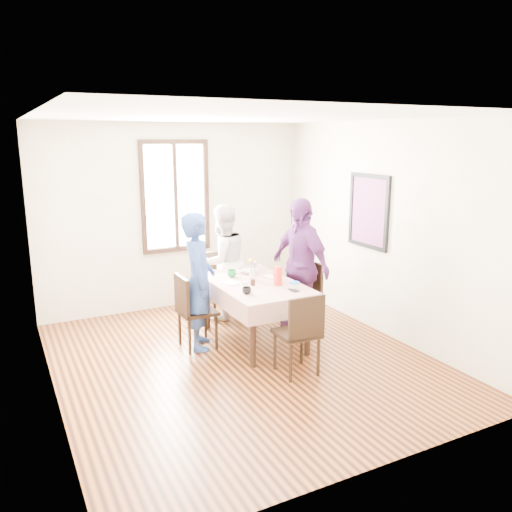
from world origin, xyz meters
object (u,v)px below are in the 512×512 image
at_px(person_far, 222,262).
at_px(person_right, 299,266).
at_px(dining_table, 254,312).
at_px(chair_far, 222,286).
at_px(chair_near, 297,333).
at_px(person_left, 198,281).
at_px(chair_left, 197,311).
at_px(chair_right, 300,297).

bearing_deg(person_far, person_right, 116.27).
distance_m(dining_table, person_far, 1.07).
distance_m(dining_table, person_right, 0.84).
distance_m(chair_far, chair_near, 2.01).
bearing_deg(person_left, person_right, -74.56).
xyz_separation_m(chair_left, chair_far, (0.69, 0.87, 0.00)).
relative_size(chair_far, person_far, 0.57).
height_order(chair_near, person_left, person_left).
bearing_deg(person_right, person_left, -101.79).
bearing_deg(chair_far, chair_near, 93.16).
xyz_separation_m(dining_table, person_right, (0.68, 0.05, 0.50)).
distance_m(person_far, person_right, 1.16).
bearing_deg(chair_far, chair_right, 129.07).
distance_m(chair_right, chair_far, 1.18).
relative_size(chair_right, person_far, 0.57).
distance_m(chair_left, person_left, 0.37).
relative_size(chair_near, person_far, 0.57).
bearing_deg(dining_table, chair_far, 90.00).
bearing_deg(chair_near, chair_far, 90.62).
relative_size(chair_left, chair_far, 1.00).
bearing_deg(chair_near, chair_left, 121.94).
relative_size(dining_table, person_left, 0.89).
bearing_deg(chair_left, chair_right, 85.41).
bearing_deg(person_far, chair_far, -99.43).
bearing_deg(chair_right, person_right, 84.85).
height_order(chair_right, chair_far, same).
xyz_separation_m(chair_left, person_far, (0.69, 0.85, 0.35)).
bearing_deg(chair_right, chair_far, 30.77).
bearing_deg(chair_right, chair_left, 81.09).
relative_size(person_left, person_right, 0.94).
height_order(chair_near, person_far, person_far).
relative_size(chair_right, person_right, 0.52).
xyz_separation_m(chair_right, person_left, (-1.37, 0.09, 0.37)).
distance_m(dining_table, chair_far, 1.01).
bearing_deg(dining_table, chair_right, 3.76).
xyz_separation_m(chair_right, person_far, (-0.69, 0.94, 0.35)).
distance_m(chair_far, person_left, 1.16).
xyz_separation_m(chair_left, person_right, (1.37, -0.09, 0.42)).
distance_m(chair_far, person_far, 0.35).
relative_size(chair_left, person_left, 0.55).
relative_size(person_far, person_right, 0.91).
bearing_deg(person_left, chair_near, -130.06).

